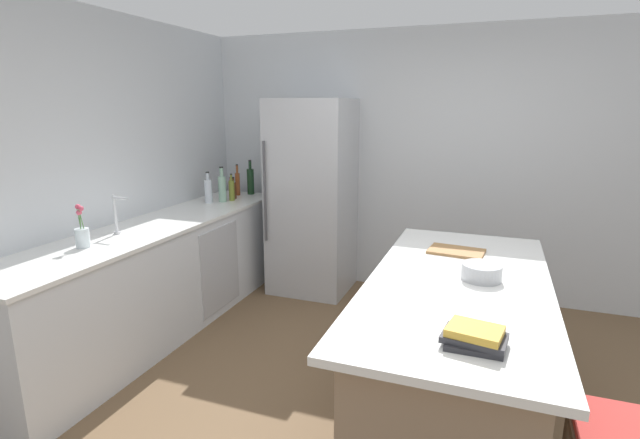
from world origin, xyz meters
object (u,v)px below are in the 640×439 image
at_px(hot_sauce_bottle, 231,189).
at_px(cookbook_stack, 474,337).
at_px(mixing_bowl, 481,272).
at_px(flower_vase, 82,235).
at_px(gin_bottle, 222,188).
at_px(vinegar_bottle, 238,183).
at_px(kitchen_island, 454,352).
at_px(soda_bottle, 208,190).
at_px(olive_oil_bottle, 232,190).
at_px(cutting_board, 456,251).
at_px(wine_bottle, 251,181).
at_px(sink_faucet, 117,214).
at_px(syrup_bottle, 233,190).
at_px(refrigerator, 312,197).

bearing_deg(hot_sauce_bottle, cookbook_stack, -43.08).
bearing_deg(mixing_bowl, flower_vase, -171.78).
bearing_deg(hot_sauce_bottle, flower_vase, -89.21).
bearing_deg(flower_vase, gin_bottle, 88.63).
bearing_deg(vinegar_bottle, hot_sauce_bottle, -102.55).
height_order(flower_vase, vinegar_bottle, vinegar_bottle).
relative_size(kitchen_island, flower_vase, 7.19).
bearing_deg(kitchen_island, vinegar_bottle, 144.06).
distance_m(gin_bottle, soda_bottle, 0.14).
xyz_separation_m(olive_oil_bottle, mixing_bowl, (2.48, -1.43, -0.09)).
height_order(vinegar_bottle, hot_sauce_bottle, vinegar_bottle).
distance_m(flower_vase, cookbook_stack, 2.61).
distance_m(flower_vase, cutting_board, 2.55).
height_order(wine_bottle, vinegar_bottle, wine_bottle).
xyz_separation_m(gin_bottle, soda_bottle, (-0.10, -0.09, -0.02)).
xyz_separation_m(kitchen_island, vinegar_bottle, (-2.46, 1.78, 0.60)).
relative_size(wine_bottle, hot_sauce_bottle, 1.78).
height_order(wine_bottle, mixing_bowl, wine_bottle).
xyz_separation_m(sink_faucet, mixing_bowl, (2.60, 0.02, -0.14)).
relative_size(kitchen_island, mixing_bowl, 9.62).
distance_m(hot_sauce_bottle, syrup_bottle, 0.12).
relative_size(olive_oil_bottle, cookbook_stack, 1.01).
xyz_separation_m(kitchen_island, wine_bottle, (-2.35, 1.88, 0.62)).
xyz_separation_m(hot_sauce_bottle, olive_oil_bottle, (0.12, -0.19, 0.03)).
height_order(kitchen_island, cutting_board, cutting_board).
distance_m(wine_bottle, gin_bottle, 0.48).
distance_m(hot_sauce_bottle, soda_bottle, 0.37).
distance_m(flower_vase, vinegar_bottle, 2.09).
distance_m(kitchen_island, mixing_bowl, 0.51).
bearing_deg(hot_sauce_bottle, vinegar_bottle, 77.45).
bearing_deg(cutting_board, flower_vase, -160.30).
height_order(kitchen_island, cookbook_stack, cookbook_stack).
distance_m(kitchen_island, gin_bottle, 2.86).
distance_m(wine_bottle, cutting_board, 2.66).
bearing_deg(soda_bottle, flower_vase, -87.85).
bearing_deg(sink_faucet, mixing_bowl, 0.36).
height_order(hot_sauce_bottle, soda_bottle, soda_bottle).
distance_m(sink_faucet, cookbook_stack, 2.72).
bearing_deg(sink_faucet, olive_oil_bottle, 85.23).
distance_m(refrigerator, olive_oil_bottle, 0.83).
bearing_deg(gin_bottle, wine_bottle, 82.95).
xyz_separation_m(cookbook_stack, cutting_board, (-0.18, 1.30, -0.03)).
relative_size(refrigerator, gin_bottle, 5.47).
distance_m(vinegar_bottle, syrup_bottle, 0.20).
relative_size(olive_oil_bottle, gin_bottle, 0.78).
distance_m(kitchen_island, wine_bottle, 3.08).
bearing_deg(soda_bottle, sink_faucet, -88.47).
distance_m(refrigerator, soda_bottle, 1.04).
xyz_separation_m(refrigerator, mixing_bowl, (1.69, -1.67, -0.02)).
relative_size(hot_sauce_bottle, gin_bottle, 0.59).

